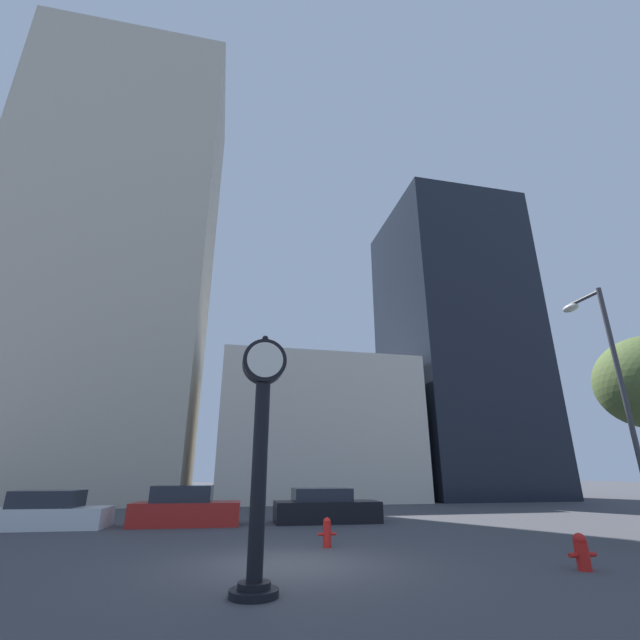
{
  "coord_description": "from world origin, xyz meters",
  "views": [
    {
      "loc": [
        -1.63,
        -10.48,
        1.87
      ],
      "look_at": [
        3.02,
        10.8,
        9.72
      ],
      "focal_mm": 24.0,
      "sensor_mm": 36.0,
      "label": 1
    }
  ],
  "objects": [
    {
      "name": "building_tall_tower",
      "position": [
        -11.54,
        24.0,
        19.0
      ],
      "size": [
        15.1,
        12.0,
        37.99
      ],
      "color": "#BCB29E",
      "rests_on": "ground_plane"
    },
    {
      "name": "fire_hydrant_near",
      "position": [
        5.81,
        -1.9,
        0.36
      ],
      "size": [
        0.62,
        0.27,
        0.7
      ],
      "color": "red",
      "rests_on": "ground_plane"
    },
    {
      "name": "street_clock",
      "position": [
        -0.97,
        -2.47,
        2.43
      ],
      "size": [
        0.82,
        0.81,
        4.41
      ],
      "color": "black",
      "rests_on": "ground_plane"
    },
    {
      "name": "car_black",
      "position": [
        2.68,
        8.23,
        0.56
      ],
      "size": [
        4.32,
        2.01,
        1.31
      ],
      "rotation": [
        0.0,
        0.0,
        -0.03
      ],
      "color": "black",
      "rests_on": "ground_plane"
    },
    {
      "name": "car_red",
      "position": [
        -2.87,
        8.24,
        0.61
      ],
      "size": [
        4.13,
        1.99,
        1.44
      ],
      "rotation": [
        0.0,
        0.0,
        -0.05
      ],
      "color": "red",
      "rests_on": "ground_plane"
    },
    {
      "name": "building_glass_modern",
      "position": [
        18.57,
        24.0,
        13.22
      ],
      "size": [
        10.94,
        12.0,
        26.44
      ],
      "color": "black",
      "rests_on": "ground_plane"
    },
    {
      "name": "ground_plane",
      "position": [
        0.0,
        0.0,
        0.0
      ],
      "size": [
        200.0,
        200.0,
        0.0
      ],
      "primitive_type": "plane",
      "color": "#424247"
    },
    {
      "name": "car_white",
      "position": [
        -7.64,
        8.27,
        0.54
      ],
      "size": [
        4.03,
        2.03,
        1.29
      ],
      "rotation": [
        0.0,
        0.0,
        -0.06
      ],
      "color": "silver",
      "rests_on": "ground_plane"
    },
    {
      "name": "fire_hydrant_far",
      "position": [
        1.31,
        2.08,
        0.38
      ],
      "size": [
        0.51,
        0.22,
        0.74
      ],
      "color": "red",
      "rests_on": "ground_plane"
    },
    {
      "name": "building_storefront_row",
      "position": [
        5.18,
        24.0,
        5.07
      ],
      "size": [
        14.42,
        12.0,
        10.13
      ],
      "color": "beige",
      "rests_on": "ground_plane"
    },
    {
      "name": "street_lamp_right",
      "position": [
        9.42,
        -0.12,
        4.75
      ],
      "size": [
        0.36,
        1.57,
        7.3
      ],
      "color": "#38383D",
      "rests_on": "ground_plane"
    }
  ]
}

